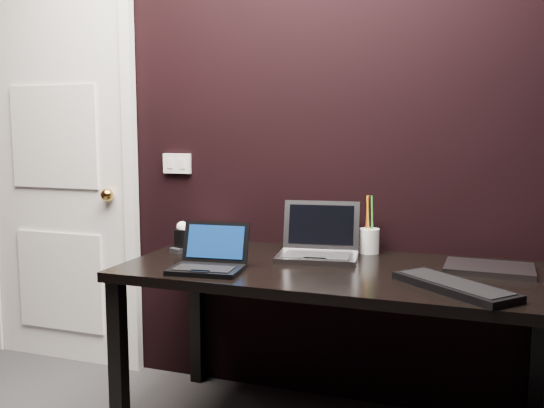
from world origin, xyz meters
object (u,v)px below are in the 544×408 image
(desk, at_px, (334,286))
(silver_laptop, at_px, (318,248))
(desk_phone, at_px, (201,235))
(mobile_phone, at_px, (179,244))
(door, at_px, (58,175))
(netbook, at_px, (209,261))
(closed_laptop, at_px, (489,268))
(ext_keyboard, at_px, (454,286))
(pen_cup, at_px, (369,240))

(desk, distance_m, silver_laptop, 0.22)
(desk_phone, distance_m, mobile_phone, 0.21)
(door, relative_size, desk, 1.26)
(netbook, relative_size, mobile_phone, 2.95)
(silver_laptop, bearing_deg, door, 171.70)
(netbook, height_order, mobile_phone, netbook)
(silver_laptop, height_order, mobile_phone, silver_laptop)
(netbook, height_order, silver_laptop, silver_laptop)
(closed_laptop, distance_m, desk_phone, 1.33)
(netbook, xyz_separation_m, ext_keyboard, (0.93, 0.02, -0.02))
(desk_phone, xyz_separation_m, pen_cup, (0.81, 0.06, 0.02))
(silver_laptop, relative_size, ext_keyboard, 0.83)
(desk, bearing_deg, desk_phone, 160.28)
(door, xyz_separation_m, desk, (1.65, -0.38, -0.38))
(desk_phone, bearing_deg, closed_laptop, -5.31)
(desk_phone, relative_size, mobile_phone, 2.38)
(desk, height_order, ext_keyboard, ext_keyboard)
(door, distance_m, silver_laptop, 1.58)
(ext_keyboard, distance_m, desk_phone, 1.29)
(closed_laptop, height_order, desk_phone, desk_phone)
(pen_cup, bearing_deg, netbook, -134.58)
(door, relative_size, silver_laptop, 5.63)
(silver_laptop, relative_size, closed_laptop, 1.13)
(desk, xyz_separation_m, ext_keyboard, (0.48, -0.20, 0.09))
(ext_keyboard, distance_m, closed_laptop, 0.36)
(closed_laptop, bearing_deg, desk_phone, 174.69)
(desk, distance_m, pen_cup, 0.36)
(door, distance_m, mobile_phone, 1.01)
(silver_laptop, distance_m, ext_keyboard, 0.68)
(ext_keyboard, xyz_separation_m, closed_laptop, (0.11, 0.34, -0.00))
(desk, relative_size, pen_cup, 6.51)
(desk, bearing_deg, silver_laptop, 125.82)
(closed_laptop, height_order, mobile_phone, mobile_phone)
(desk, xyz_separation_m, pen_cup, (0.08, 0.32, 0.14))
(door, xyz_separation_m, mobile_phone, (0.92, -0.33, -0.27))
(netbook, distance_m, closed_laptop, 1.10)
(door, bearing_deg, desk_phone, -7.07)
(desk, distance_m, ext_keyboard, 0.53)
(door, distance_m, ext_keyboard, 2.22)
(mobile_phone, bearing_deg, desk, -3.63)
(ext_keyboard, bearing_deg, netbook, -178.81)
(netbook, bearing_deg, desk, 25.63)
(silver_laptop, xyz_separation_m, ext_keyboard, (0.59, -0.35, -0.03))
(silver_laptop, height_order, pen_cup, pen_cup)
(desk, relative_size, ext_keyboard, 3.72)
(desk, height_order, pen_cup, pen_cup)
(desk, distance_m, netbook, 0.52)
(desk, relative_size, mobile_phone, 16.59)
(netbook, relative_size, pen_cup, 1.16)
(desk, bearing_deg, door, 167.18)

